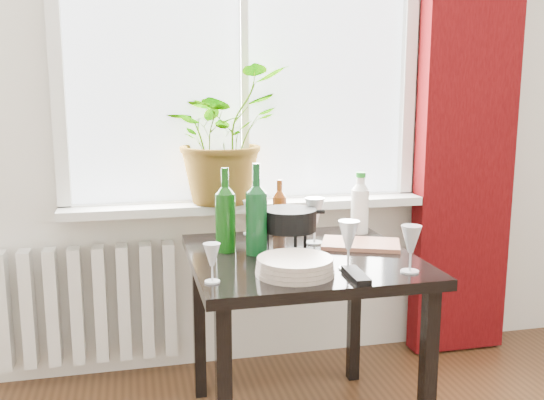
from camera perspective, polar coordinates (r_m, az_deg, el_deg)
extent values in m
cube|color=white|center=(2.91, -2.75, 14.94)|extent=(1.72, 0.08, 1.62)
cube|color=silver|center=(2.89, -2.37, -0.48)|extent=(1.72, 0.20, 0.04)
cube|color=#3C0507|center=(3.21, 17.96, 8.60)|extent=(0.50, 0.12, 2.56)
cube|color=silver|center=(2.99, -16.86, -9.38)|extent=(0.80, 0.10, 0.55)
cube|color=black|center=(2.36, 2.80, -5.59)|extent=(0.85, 0.85, 0.04)
cube|color=black|center=(2.76, -6.87, -11.37)|extent=(0.05, 0.05, 0.70)
cube|color=black|center=(2.31, 14.43, -16.18)|extent=(0.05, 0.05, 0.70)
cube|color=black|center=(2.92, 7.74, -10.13)|extent=(0.05, 0.05, 0.70)
imported|color=#347B20|center=(2.83, -4.73, 6.15)|extent=(0.75, 0.74, 0.63)
cylinder|color=#BFAD9E|center=(2.10, 2.17, -6.24)|extent=(0.35, 0.35, 0.06)
cube|color=black|center=(2.09, 7.91, -7.01)|extent=(0.06, 0.18, 0.02)
cube|color=#A6654B|center=(2.50, 8.36, -4.12)|extent=(0.36, 0.31, 0.02)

